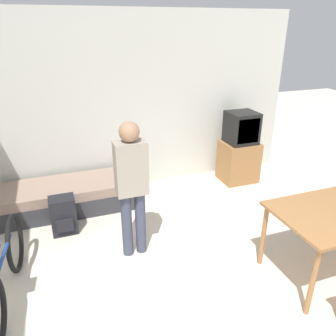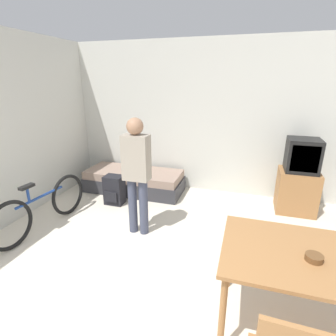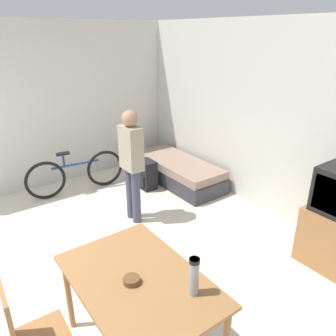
% 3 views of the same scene
% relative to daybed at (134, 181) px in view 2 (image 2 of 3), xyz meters
% --- Properties ---
extents(wall_back, '(5.54, 0.06, 2.70)m').
position_rel_daybed_xyz_m(wall_back, '(1.02, 0.49, 1.15)').
color(wall_back, silver).
rests_on(wall_back, ground_plane).
extents(daybed, '(1.83, 0.75, 0.40)m').
position_rel_daybed_xyz_m(daybed, '(0.00, 0.00, 0.00)').
color(daybed, '#333338').
rests_on(daybed, ground_plane).
extents(tv, '(0.58, 0.50, 1.19)m').
position_rel_daybed_xyz_m(tv, '(2.81, 0.02, 0.35)').
color(tv, '#9E6B3D').
rests_on(tv, ground_plane).
extents(dining_table, '(1.30, 0.87, 0.78)m').
position_rel_daybed_xyz_m(dining_table, '(2.52, -2.35, 0.49)').
color(dining_table, '#9E6B3D').
rests_on(dining_table, ground_plane).
extents(bicycle, '(0.21, 1.63, 0.73)m').
position_rel_daybed_xyz_m(bicycle, '(-0.67, -1.62, 0.13)').
color(bicycle, black).
rests_on(bicycle, ground_plane).
extents(person_standing, '(0.34, 0.21, 1.59)m').
position_rel_daybed_xyz_m(person_standing, '(0.65, -1.30, 0.72)').
color(person_standing, '#3D4256').
rests_on(person_standing, ground_plane).
extents(mate_bowl, '(0.12, 0.12, 0.05)m').
position_rel_daybed_xyz_m(mate_bowl, '(2.53, -2.41, 0.60)').
color(mate_bowl, brown).
rests_on(mate_bowl, dining_table).
extents(backpack, '(0.31, 0.27, 0.50)m').
position_rel_daybed_xyz_m(backpack, '(-0.09, -0.60, 0.05)').
color(backpack, black).
rests_on(backpack, ground_plane).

